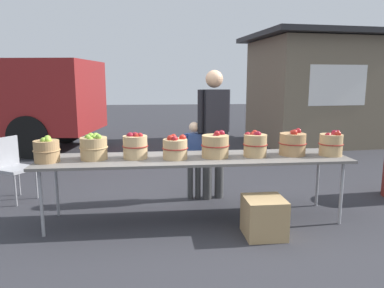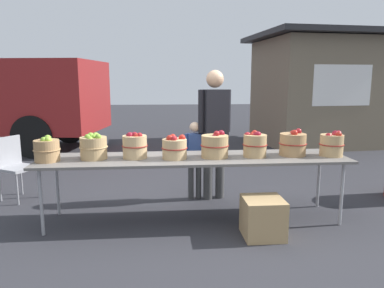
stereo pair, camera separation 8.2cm
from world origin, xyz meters
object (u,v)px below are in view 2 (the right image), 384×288
(apple_basket_red_2, at_px, (215,146))
(apple_basket_red_5, at_px, (332,144))
(apple_basket_green_1, at_px, (94,147))
(apple_basket_red_1, at_px, (174,148))
(produce_crate, at_px, (263,218))
(vendor_adult, at_px, (214,125))
(market_table, at_px, (194,160))
(apple_basket_green_0, at_px, (47,149))
(child_customer, at_px, (195,154))
(apple_basket_red_4, at_px, (293,144))
(folding_chair, at_px, (14,163))
(apple_basket_red_0, at_px, (135,145))
(apple_basket_red_3, at_px, (255,144))

(apple_basket_red_2, height_order, apple_basket_red_5, apple_basket_red_2)
(apple_basket_green_1, relative_size, apple_basket_red_5, 1.05)
(apple_basket_red_1, relative_size, produce_crate, 0.71)
(vendor_adult, bearing_deg, market_table, 51.57)
(apple_basket_red_2, bearing_deg, apple_basket_red_1, -175.78)
(apple_basket_red_2, bearing_deg, market_table, 175.43)
(apple_basket_green_0, relative_size, child_customer, 0.27)
(apple_basket_red_5, bearing_deg, market_table, 177.82)
(apple_basket_red_4, distance_m, vendor_adult, 1.11)
(child_customer, distance_m, folding_chair, 2.47)
(apple_basket_green_0, xyz_separation_m, apple_basket_red_2, (1.84, 0.05, 0.00))
(apple_basket_green_0, xyz_separation_m, produce_crate, (2.28, -0.45, -0.68))
(produce_crate, bearing_deg, apple_basket_green_0, 168.87)
(market_table, xyz_separation_m, produce_crate, (0.67, -0.52, -0.51))
(apple_basket_green_0, height_order, apple_basket_red_4, apple_basket_red_4)
(apple_basket_red_4, relative_size, vendor_adult, 0.18)
(vendor_adult, xyz_separation_m, folding_chair, (-2.72, 0.21, -0.52))
(apple_basket_green_1, xyz_separation_m, apple_basket_red_2, (1.36, -0.03, -0.00))
(apple_basket_green_1, bearing_deg, market_table, -0.71)
(apple_basket_red_0, height_order, apple_basket_red_5, apple_basket_red_0)
(apple_basket_green_1, distance_m, apple_basket_red_0, 0.45)
(market_table, xyz_separation_m, apple_basket_red_3, (0.69, -0.03, 0.18))
(apple_basket_red_0, relative_size, folding_chair, 0.35)
(produce_crate, bearing_deg, apple_basket_red_1, 152.62)
(market_table, xyz_separation_m, apple_basket_green_1, (-1.13, 0.01, 0.17))
(apple_basket_red_5, distance_m, folding_chair, 4.12)
(apple_basket_red_2, height_order, produce_crate, apple_basket_red_2)
(apple_basket_red_3, bearing_deg, apple_basket_red_1, -178.49)
(apple_basket_red_4, xyz_separation_m, vendor_adult, (-0.81, 0.74, 0.14))
(market_table, bearing_deg, apple_basket_red_0, 178.61)
(apple_basket_red_0, bearing_deg, child_customer, 44.70)
(market_table, distance_m, apple_basket_green_0, 1.62)
(apple_basket_red_1, height_order, apple_basket_red_5, apple_basket_red_5)
(produce_crate, bearing_deg, folding_chair, 154.12)
(apple_basket_green_1, height_order, apple_basket_red_4, apple_basket_red_4)
(child_customer, height_order, folding_chair, child_customer)
(apple_basket_red_5, bearing_deg, apple_basket_red_2, 178.24)
(apple_basket_red_0, xyz_separation_m, vendor_adult, (1.01, 0.74, 0.13))
(market_table, bearing_deg, folding_chair, 157.98)
(market_table, distance_m, vendor_adult, 0.88)
(market_table, distance_m, folding_chair, 2.57)
(apple_basket_red_1, relative_size, apple_basket_red_4, 0.91)
(apple_basket_red_0, distance_m, vendor_adult, 1.26)
(folding_chair, height_order, produce_crate, folding_chair)
(vendor_adult, height_order, folding_chair, vendor_adult)
(market_table, bearing_deg, apple_basket_red_4, 0.54)
(apple_basket_red_4, bearing_deg, folding_chair, 164.94)
(apple_basket_green_0, xyz_separation_m, folding_chair, (-0.77, 1.03, -0.37))
(apple_basket_red_2, height_order, child_customer, child_customer)
(apple_basket_green_1, bearing_deg, apple_basket_green_0, -170.06)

